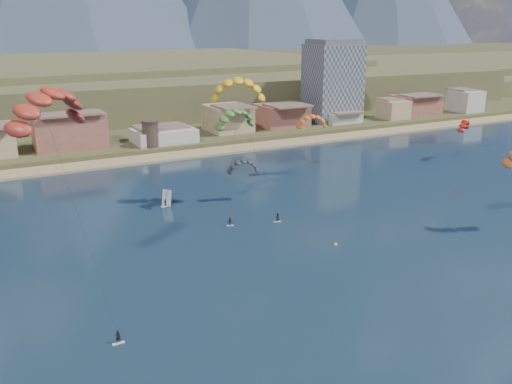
% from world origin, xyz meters
% --- Properties ---
extents(ground, '(2400.00, 2400.00, 0.00)m').
position_xyz_m(ground, '(0.00, 0.00, 0.00)').
color(ground, black).
rests_on(ground, ground).
extents(beach, '(2200.00, 12.00, 0.90)m').
position_xyz_m(beach, '(0.00, 106.00, 0.25)').
color(beach, tan).
rests_on(beach, ground).
extents(land, '(2200.00, 900.00, 4.00)m').
position_xyz_m(land, '(0.00, 560.00, 0.00)').
color(land, '#4B4629').
rests_on(land, ground).
extents(foothills, '(940.00, 210.00, 18.00)m').
position_xyz_m(foothills, '(22.39, 232.47, 9.08)').
color(foothills, brown).
rests_on(foothills, ground).
extents(apartment_tower, '(20.00, 16.00, 32.00)m').
position_xyz_m(apartment_tower, '(85.00, 128.00, 17.82)').
color(apartment_tower, gray).
rests_on(apartment_tower, ground).
extents(watchtower, '(5.82, 5.82, 8.60)m').
position_xyz_m(watchtower, '(5.00, 114.00, 6.37)').
color(watchtower, '#47382D').
rests_on(watchtower, ground).
extents(kitesurfer_red, '(13.75, 20.67, 34.50)m').
position_xyz_m(kitesurfer_red, '(-36.52, 23.09, 30.42)').
color(kitesurfer_red, silver).
rests_on(kitesurfer_red, ground).
extents(kitesurfer_yellow, '(13.52, 19.49, 31.22)m').
position_xyz_m(kitesurfer_yellow, '(7.09, 53.82, 27.12)').
color(kitesurfer_yellow, silver).
rests_on(kitesurfer_yellow, ground).
extents(kitesurfer_green, '(12.34, 13.36, 24.24)m').
position_xyz_m(kitesurfer_green, '(5.38, 52.10, 20.89)').
color(kitesurfer_green, silver).
rests_on(kitesurfer_green, ground).
extents(distant_kite_dark, '(8.25, 6.34, 12.56)m').
position_xyz_m(distant_kite_dark, '(8.94, 55.47, 9.13)').
color(distant_kite_dark, '#262626').
rests_on(distant_kite_dark, ground).
extents(distant_kite_orange, '(9.31, 6.90, 18.58)m').
position_xyz_m(distant_kite_orange, '(35.31, 67.01, 15.67)').
color(distant_kite_orange, '#262626').
rests_on(distant_kite_orange, ground).
extents(distant_kite_red, '(7.84, 7.10, 14.31)m').
position_xyz_m(distant_kite_red, '(85.47, 60.63, 11.31)').
color(distant_kite_red, '#262626').
rests_on(distant_kite_red, ground).
extents(windsurfer, '(2.21, 2.40, 3.86)m').
position_xyz_m(windsurfer, '(-8.47, 60.31, 1.23)').
color(windsurfer, silver).
rests_on(windsurfer, ground).
extents(buoy, '(0.68, 0.68, 0.68)m').
position_xyz_m(buoy, '(12.57, 23.34, 0.12)').
color(buoy, yellow).
rests_on(buoy, ground).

